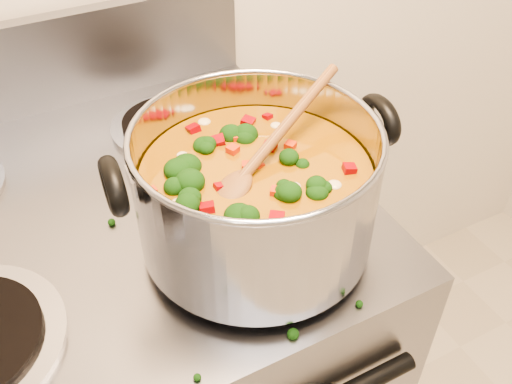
# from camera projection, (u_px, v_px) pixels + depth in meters

# --- Properties ---
(stockpot) EXTENTS (0.35, 0.29, 0.18)m
(stockpot) POSITION_uv_depth(u_px,v_px,m) (257.00, 191.00, 0.69)
(stockpot) COLOR #A2A2A9
(stockpot) RESTS_ON electric_range
(wooden_spoon) EXTENTS (0.23, 0.13, 0.09)m
(wooden_spoon) POSITION_uv_depth(u_px,v_px,m) (261.00, 156.00, 0.66)
(wooden_spoon) COLOR brown
(wooden_spoon) RESTS_ON stockpot
(cooktop_crumbs) EXTENTS (0.37, 0.18, 0.01)m
(cooktop_crumbs) POSITION_uv_depth(u_px,v_px,m) (216.00, 315.00, 0.66)
(cooktop_crumbs) COLOR black
(cooktop_crumbs) RESTS_ON electric_range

